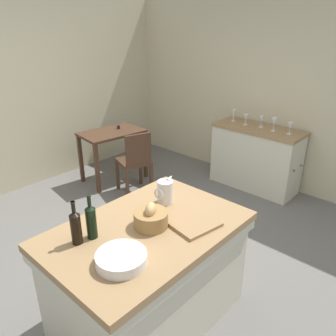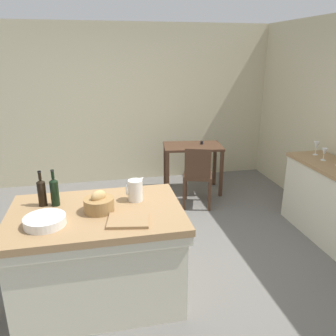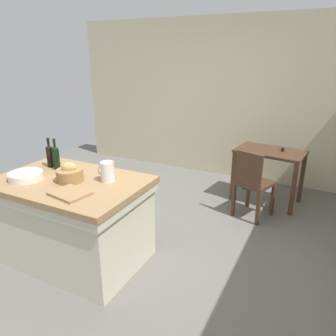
{
  "view_description": "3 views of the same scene",
  "coord_description": "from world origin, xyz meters",
  "px_view_note": "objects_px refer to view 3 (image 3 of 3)",
  "views": [
    {
      "loc": [
        -1.89,
        -2.02,
        2.24
      ],
      "look_at": [
        0.36,
        0.04,
        0.91
      ],
      "focal_mm": 36.03,
      "sensor_mm": 36.0,
      "label": 1
    },
    {
      "loc": [
        -0.41,
        -3.19,
        2.14
      ],
      "look_at": [
        0.31,
        0.21,
        0.96
      ],
      "focal_mm": 36.49,
      "sensor_mm": 36.0,
      "label": 2
    },
    {
      "loc": [
        1.67,
        -2.62,
        2.02
      ],
      "look_at": [
        0.27,
        0.15,
        0.9
      ],
      "focal_mm": 33.95,
      "sensor_mm": 36.0,
      "label": 3
    }
  ],
  "objects_px": {
    "island_table": "(73,217)",
    "wooden_chair": "(252,182)",
    "wine_bottle_dark": "(56,157)",
    "writing_desk": "(269,159)",
    "bread_basket": "(70,174)",
    "cutting_board": "(70,193)",
    "pitcher": "(107,171)",
    "wine_bottle_amber": "(50,155)",
    "wash_bowl": "(26,176)"
  },
  "relations": [
    {
      "from": "island_table",
      "to": "bread_basket",
      "type": "distance_m",
      "value": 0.47
    },
    {
      "from": "cutting_board",
      "to": "bread_basket",
      "type": "bearing_deg",
      "value": 132.41
    },
    {
      "from": "bread_basket",
      "to": "pitcher",
      "type": "bearing_deg",
      "value": 26.32
    },
    {
      "from": "cutting_board",
      "to": "wine_bottle_amber",
      "type": "distance_m",
      "value": 0.84
    },
    {
      "from": "wine_bottle_dark",
      "to": "cutting_board",
      "type": "bearing_deg",
      "value": -36.82
    },
    {
      "from": "wine_bottle_amber",
      "to": "bread_basket",
      "type": "bearing_deg",
      "value": -24.82
    },
    {
      "from": "cutting_board",
      "to": "wine_bottle_dark",
      "type": "relative_size",
      "value": 0.98
    },
    {
      "from": "writing_desk",
      "to": "bread_basket",
      "type": "bearing_deg",
      "value": -122.64
    },
    {
      "from": "bread_basket",
      "to": "cutting_board",
      "type": "distance_m",
      "value": 0.33
    },
    {
      "from": "bread_basket",
      "to": "cutting_board",
      "type": "xyz_separation_m",
      "value": [
        0.22,
        -0.24,
        -0.06
      ]
    },
    {
      "from": "island_table",
      "to": "bread_basket",
      "type": "bearing_deg",
      "value": -22.69
    },
    {
      "from": "wash_bowl",
      "to": "bread_basket",
      "type": "relative_size",
      "value": 1.27
    },
    {
      "from": "wooden_chair",
      "to": "wine_bottle_dark",
      "type": "height_order",
      "value": "wine_bottle_dark"
    },
    {
      "from": "wine_bottle_dark",
      "to": "writing_desk",
      "type": "bearing_deg",
      "value": 48.74
    },
    {
      "from": "pitcher",
      "to": "wine_bottle_amber",
      "type": "height_order",
      "value": "wine_bottle_amber"
    },
    {
      "from": "wooden_chair",
      "to": "wash_bowl",
      "type": "xyz_separation_m",
      "value": [
        -1.8,
        -1.87,
        0.42
      ]
    },
    {
      "from": "island_table",
      "to": "wine_bottle_dark",
      "type": "xyz_separation_m",
      "value": [
        -0.34,
        0.19,
        0.53
      ]
    },
    {
      "from": "writing_desk",
      "to": "island_table",
      "type": "bearing_deg",
      "value": -123.3
    },
    {
      "from": "island_table",
      "to": "wooden_chair",
      "type": "height_order",
      "value": "wooden_chair"
    },
    {
      "from": "pitcher",
      "to": "wine_bottle_dark",
      "type": "bearing_deg",
      "value": 176.66
    },
    {
      "from": "writing_desk",
      "to": "cutting_board",
      "type": "height_order",
      "value": "cutting_board"
    },
    {
      "from": "island_table",
      "to": "wine_bottle_dark",
      "type": "relative_size",
      "value": 4.46
    },
    {
      "from": "island_table",
      "to": "wine_bottle_amber",
      "type": "xyz_separation_m",
      "value": [
        -0.45,
        0.21,
        0.53
      ]
    },
    {
      "from": "wooden_chair",
      "to": "cutting_board",
      "type": "distance_m",
      "value": 2.31
    },
    {
      "from": "wooden_chair",
      "to": "wash_bowl",
      "type": "height_order",
      "value": "wash_bowl"
    },
    {
      "from": "pitcher",
      "to": "wine_bottle_dark",
      "type": "distance_m",
      "value": 0.69
    },
    {
      "from": "writing_desk",
      "to": "wine_bottle_dark",
      "type": "height_order",
      "value": "wine_bottle_dark"
    },
    {
      "from": "writing_desk",
      "to": "cutting_board",
      "type": "distance_m",
      "value": 2.84
    },
    {
      "from": "wash_bowl",
      "to": "wine_bottle_amber",
      "type": "height_order",
      "value": "wine_bottle_amber"
    },
    {
      "from": "writing_desk",
      "to": "bread_basket",
      "type": "height_order",
      "value": "bread_basket"
    },
    {
      "from": "island_table",
      "to": "wash_bowl",
      "type": "distance_m",
      "value": 0.61
    },
    {
      "from": "pitcher",
      "to": "wine_bottle_dark",
      "type": "height_order",
      "value": "wine_bottle_dark"
    },
    {
      "from": "writing_desk",
      "to": "wine_bottle_dark",
      "type": "xyz_separation_m",
      "value": [
        -1.84,
        -2.1,
        0.37
      ]
    },
    {
      "from": "writing_desk",
      "to": "cutting_board",
      "type": "relative_size",
      "value": 3.0
    },
    {
      "from": "bread_basket",
      "to": "wine_bottle_amber",
      "type": "distance_m",
      "value": 0.53
    },
    {
      "from": "wooden_chair",
      "to": "cutting_board",
      "type": "xyz_separation_m",
      "value": [
        -1.16,
        -1.95,
        0.39
      ]
    },
    {
      "from": "island_table",
      "to": "writing_desk",
      "type": "xyz_separation_m",
      "value": [
        1.5,
        2.29,
        0.17
      ]
    },
    {
      "from": "writing_desk",
      "to": "wooden_chair",
      "type": "xyz_separation_m",
      "value": [
        -0.09,
        -0.59,
        -0.15
      ]
    },
    {
      "from": "wine_bottle_dark",
      "to": "wash_bowl",
      "type": "bearing_deg",
      "value": -97.29
    },
    {
      "from": "wine_bottle_dark",
      "to": "pitcher",
      "type": "bearing_deg",
      "value": -3.34
    },
    {
      "from": "cutting_board",
      "to": "writing_desk",
      "type": "bearing_deg",
      "value": 63.74
    },
    {
      "from": "wine_bottle_amber",
      "to": "wooden_chair",
      "type": "bearing_deg",
      "value": 38.7
    },
    {
      "from": "pitcher",
      "to": "bread_basket",
      "type": "height_order",
      "value": "pitcher"
    },
    {
      "from": "writing_desk",
      "to": "wooden_chair",
      "type": "height_order",
      "value": "wooden_chair"
    },
    {
      "from": "bread_basket",
      "to": "wine_bottle_amber",
      "type": "height_order",
      "value": "wine_bottle_amber"
    },
    {
      "from": "island_table",
      "to": "wooden_chair",
      "type": "xyz_separation_m",
      "value": [
        1.41,
        1.7,
        0.02
      ]
    },
    {
      "from": "island_table",
      "to": "cutting_board",
      "type": "bearing_deg",
      "value": -45.42
    },
    {
      "from": "island_table",
      "to": "wine_bottle_amber",
      "type": "height_order",
      "value": "wine_bottle_amber"
    },
    {
      "from": "pitcher",
      "to": "cutting_board",
      "type": "relative_size",
      "value": 0.73
    },
    {
      "from": "island_table",
      "to": "pitcher",
      "type": "height_order",
      "value": "pitcher"
    }
  ]
}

